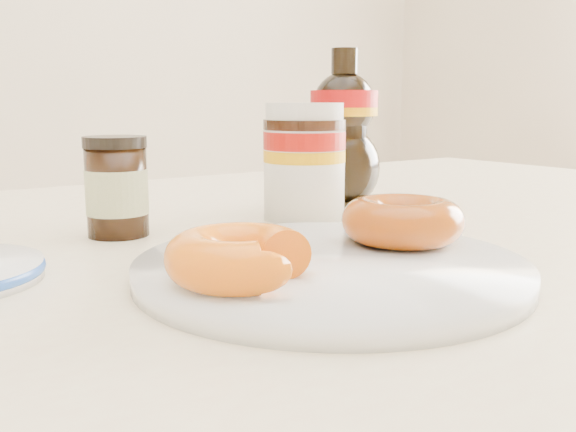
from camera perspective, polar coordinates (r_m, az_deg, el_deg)
dining_table at (r=0.60m, az=1.84°, el=-9.21°), size 1.40×0.90×0.75m
plate at (r=0.43m, az=3.80°, el=-4.62°), size 0.26×0.26×0.01m
donut_bitten at (r=0.37m, az=-4.38°, el=-3.63°), size 0.11×0.11×0.03m
donut_whole at (r=0.49m, az=10.14°, el=-0.40°), size 0.12×0.12×0.03m
nutella_jar at (r=0.64m, az=1.46°, el=5.28°), size 0.08×0.08×0.12m
syrup_bottle at (r=0.73m, az=4.97°, el=7.81°), size 0.11×0.10×0.17m
dark_jar at (r=0.58m, az=-14.98°, el=2.45°), size 0.05×0.05×0.09m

